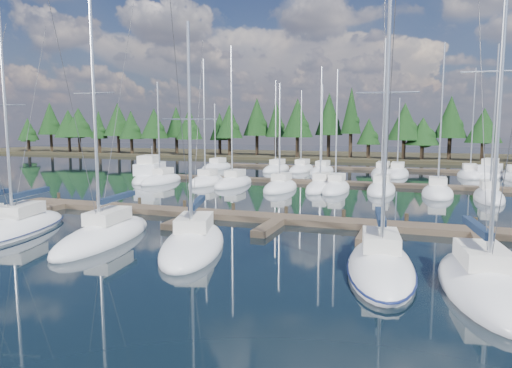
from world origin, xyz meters
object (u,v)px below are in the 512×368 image
at_px(front_sailboat_2, 105,236).
at_px(front_sailboat_3, 193,244).
at_px(front_sailboat_1, 18,228).
at_px(front_sailboat_4, 381,266).
at_px(main_dock, 279,220).
at_px(front_sailboat_5, 484,285).
at_px(motor_yacht_right, 490,174).
at_px(motor_yacht_left, 150,176).

bearing_deg(front_sailboat_2, front_sailboat_3, 0.77).
distance_m(front_sailboat_1, front_sailboat_4, 21.35).
bearing_deg(front_sailboat_4, main_dock, 130.43).
relative_size(front_sailboat_3, front_sailboat_5, 0.81).
distance_m(front_sailboat_2, front_sailboat_5, 19.15).
distance_m(front_sailboat_4, front_sailboat_5, 4.14).
height_order(front_sailboat_2, motor_yacht_right, front_sailboat_2).
relative_size(motor_yacht_left, motor_yacht_right, 1.24).
distance_m(front_sailboat_2, motor_yacht_right, 51.36).
height_order(front_sailboat_5, motor_yacht_left, front_sailboat_5).
height_order(main_dock, front_sailboat_5, front_sailboat_5).
bearing_deg(front_sailboat_5, front_sailboat_2, 174.58).
xyz_separation_m(front_sailboat_1, front_sailboat_3, (11.79, 0.19, -0.01)).
xyz_separation_m(main_dock, front_sailboat_3, (-2.35, -7.77, 0.07)).
distance_m(main_dock, front_sailboat_4, 11.12).
bearing_deg(motor_yacht_left, front_sailboat_3, -53.50).
bearing_deg(front_sailboat_3, front_sailboat_2, -179.23).
xyz_separation_m(front_sailboat_1, motor_yacht_right, (31.47, 44.86, 0.18)).
xyz_separation_m(main_dock, front_sailboat_5, (11.17, -9.65, 0.09)).
xyz_separation_m(front_sailboat_4, motor_yacht_left, (-29.55, 27.71, 0.26)).
relative_size(main_dock, motor_yacht_left, 4.12).
distance_m(front_sailboat_5, motor_yacht_right, 46.95).
distance_m(front_sailboat_4, motor_yacht_right, 46.47).
height_order(front_sailboat_1, motor_yacht_right, front_sailboat_1).
relative_size(main_dock, front_sailboat_2, 2.97).
height_order(front_sailboat_5, motor_yacht_right, front_sailboat_5).
bearing_deg(motor_yacht_left, front_sailboat_4, -43.16).
bearing_deg(front_sailboat_5, front_sailboat_3, 172.07).
relative_size(main_dock, motor_yacht_right, 5.11).
distance_m(main_dock, front_sailboat_3, 8.12).
distance_m(main_dock, motor_yacht_right, 40.76).
bearing_deg(motor_yacht_right, front_sailboat_5, -97.54).
distance_m(front_sailboat_3, motor_yacht_left, 33.61).
distance_m(main_dock, motor_yacht_left, 29.49).
height_order(front_sailboat_1, motor_yacht_left, front_sailboat_1).
relative_size(front_sailboat_2, front_sailboat_3, 1.21).
distance_m(main_dock, front_sailboat_2, 11.13).
xyz_separation_m(front_sailboat_2, motor_yacht_right, (25.22, 44.74, 0.16)).
height_order(main_dock, front_sailboat_4, front_sailboat_4).
xyz_separation_m(front_sailboat_2, motor_yacht_left, (-14.45, 27.09, 0.25)).
bearing_deg(motor_yacht_left, front_sailboat_2, -61.93).
xyz_separation_m(front_sailboat_2, front_sailboat_4, (15.10, -0.62, -0.01)).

